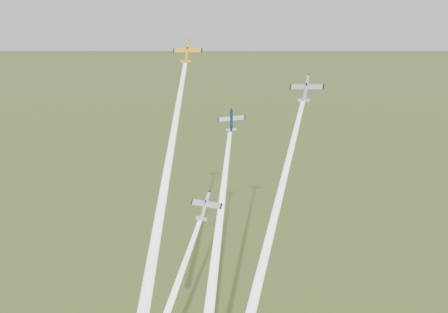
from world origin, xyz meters
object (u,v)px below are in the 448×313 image
Objects in this scene: plane_yellow at (187,52)px; plane_navy at (231,120)px; plane_silver_low at (205,206)px; plane_silver_right at (306,89)px.

plane_navy is at bearing -13.40° from plane_yellow.
plane_navy is 22.60m from plane_silver_low.
plane_silver_right is 34.19m from plane_silver_low.
plane_silver_low is at bearing -136.63° from plane_silver_right.
plane_yellow reaches higher than plane_silver_right.
plane_navy is 0.86× the size of plane_silver_right.
plane_silver_right is at bearing 50.26° from plane_silver_low.
plane_silver_right is 0.97× the size of plane_silver_low.
plane_yellow is 1.07× the size of plane_navy.
plane_silver_right is at bearing -14.93° from plane_navy.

